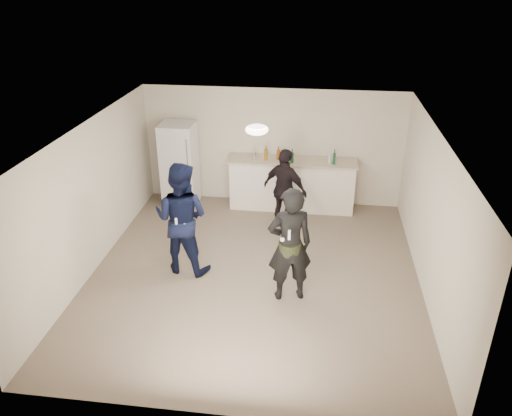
# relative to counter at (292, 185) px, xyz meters

# --- Properties ---
(floor) EXTENTS (6.00, 6.00, 0.00)m
(floor) POSITION_rel_counter_xyz_m (-0.45, -2.67, -0.53)
(floor) COLOR #6B5B4C
(floor) RESTS_ON ground
(ceiling) EXTENTS (6.00, 6.00, 0.00)m
(ceiling) POSITION_rel_counter_xyz_m (-0.45, -2.67, 1.98)
(ceiling) COLOR silver
(ceiling) RESTS_ON wall_back
(wall_back) EXTENTS (6.00, 0.00, 6.00)m
(wall_back) POSITION_rel_counter_xyz_m (-0.45, 0.33, 0.72)
(wall_back) COLOR beige
(wall_back) RESTS_ON floor
(wall_front) EXTENTS (6.00, 0.00, 6.00)m
(wall_front) POSITION_rel_counter_xyz_m (-0.45, -5.67, 0.72)
(wall_front) COLOR beige
(wall_front) RESTS_ON floor
(wall_left) EXTENTS (0.00, 6.00, 6.00)m
(wall_left) POSITION_rel_counter_xyz_m (-3.20, -2.67, 0.72)
(wall_left) COLOR beige
(wall_left) RESTS_ON floor
(wall_right) EXTENTS (0.00, 6.00, 6.00)m
(wall_right) POSITION_rel_counter_xyz_m (2.30, -2.67, 0.72)
(wall_right) COLOR beige
(wall_right) RESTS_ON floor
(counter) EXTENTS (2.60, 0.56, 1.05)m
(counter) POSITION_rel_counter_xyz_m (0.00, 0.00, 0.00)
(counter) COLOR white
(counter) RESTS_ON floor
(counter_top) EXTENTS (2.68, 0.64, 0.04)m
(counter_top) POSITION_rel_counter_xyz_m (0.00, 0.00, 0.55)
(counter_top) COLOR beige
(counter_top) RESTS_ON counter
(fridge) EXTENTS (0.70, 0.70, 1.80)m
(fridge) POSITION_rel_counter_xyz_m (-2.41, -0.07, 0.38)
(fridge) COLOR white
(fridge) RESTS_ON floor
(fridge_handle) EXTENTS (0.02, 0.02, 0.60)m
(fridge_handle) POSITION_rel_counter_xyz_m (-2.13, -0.44, 0.78)
(fridge_handle) COLOR #B9B9BD
(fridge_handle) RESTS_ON fridge
(ceiling_dome) EXTENTS (0.36, 0.36, 0.16)m
(ceiling_dome) POSITION_rel_counter_xyz_m (-0.45, -2.37, 1.93)
(ceiling_dome) COLOR white
(ceiling_dome) RESTS_ON ceiling
(shaker) EXTENTS (0.08, 0.08, 0.17)m
(shaker) POSITION_rel_counter_xyz_m (-0.80, -0.06, 0.65)
(shaker) COLOR silver
(shaker) RESTS_ON counter_top
(man) EXTENTS (1.06, 0.88, 1.94)m
(man) POSITION_rel_counter_xyz_m (-1.67, -2.65, 0.45)
(man) COLOR #0F1842
(man) RESTS_ON floor
(woman) EXTENTS (0.78, 0.62, 1.88)m
(woman) POSITION_rel_counter_xyz_m (0.16, -3.24, 0.41)
(woman) COLOR black
(woman) RESTS_ON floor
(camo_shorts) EXTENTS (0.34, 0.34, 0.28)m
(camo_shorts) POSITION_rel_counter_xyz_m (0.16, -3.24, 0.32)
(camo_shorts) COLOR #2D3A1A
(camo_shorts) RESTS_ON woman
(spectator) EXTENTS (1.03, 0.82, 1.64)m
(spectator) POSITION_rel_counter_xyz_m (-0.08, -0.92, 0.30)
(spectator) COLOR black
(spectator) RESTS_ON floor
(remote_man) EXTENTS (0.04, 0.04, 0.15)m
(remote_man) POSITION_rel_counter_xyz_m (-1.67, -2.93, 0.53)
(remote_man) COLOR white
(remote_man) RESTS_ON man
(nunchuk_man) EXTENTS (0.07, 0.07, 0.07)m
(nunchuk_man) POSITION_rel_counter_xyz_m (-1.55, -2.90, 0.45)
(nunchuk_man) COLOR white
(nunchuk_man) RESTS_ON man
(remote_woman) EXTENTS (0.04, 0.04, 0.15)m
(remote_woman) POSITION_rel_counter_xyz_m (0.16, -3.49, 0.72)
(remote_woman) COLOR silver
(remote_woman) RESTS_ON woman
(nunchuk_woman) EXTENTS (0.07, 0.07, 0.07)m
(nunchuk_woman) POSITION_rel_counter_xyz_m (0.06, -3.46, 0.62)
(nunchuk_woman) COLOR silver
(nunchuk_woman) RESTS_ON woman
(bottle_cluster) EXTENTS (1.47, 0.23, 0.24)m
(bottle_cluster) POSITION_rel_counter_xyz_m (0.05, -0.08, 0.67)
(bottle_cluster) COLOR #8F4814
(bottle_cluster) RESTS_ON counter_top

